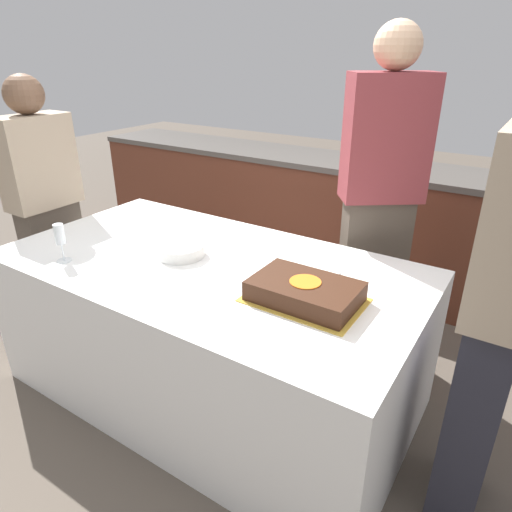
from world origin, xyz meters
TOP-DOWN VIEW (x-y plane):
  - ground_plane at (0.00, 0.00)m, footprint 14.00×14.00m
  - back_counter at (0.00, 1.61)m, footprint 4.40×0.58m
  - dining_table at (0.00, 0.00)m, footprint 1.99×1.06m
  - cake at (0.55, -0.07)m, footprint 0.46×0.31m
  - plate_stack at (-0.15, -0.01)m, footprint 0.23×0.23m
  - wine_glass at (-0.57, -0.35)m, footprint 0.07×0.07m
  - side_plate_near_cake at (0.48, 0.21)m, footprint 0.20×0.20m
  - person_cutting_cake at (0.55, 0.75)m, footprint 0.44×0.40m
  - person_seated_left at (-1.22, 0.00)m, footprint 0.21×0.40m
  - person_seated_right at (1.22, 0.00)m, footprint 0.21×0.40m

SIDE VIEW (x-z plane):
  - ground_plane at x=0.00m, z-range 0.00..0.00m
  - dining_table at x=0.00m, z-range 0.00..0.74m
  - back_counter at x=0.00m, z-range 0.00..0.92m
  - side_plate_near_cake at x=0.48m, z-range 0.74..0.75m
  - plate_stack at x=-0.15m, z-range 0.74..0.80m
  - cake at x=0.55m, z-range 0.74..0.83m
  - person_seated_left at x=-1.22m, z-range 0.03..1.56m
  - wine_glass at x=-0.57m, z-range 0.78..0.96m
  - person_seated_right at x=1.22m, z-range 0.03..1.71m
  - person_cutting_cake at x=0.55m, z-range 0.04..1.82m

